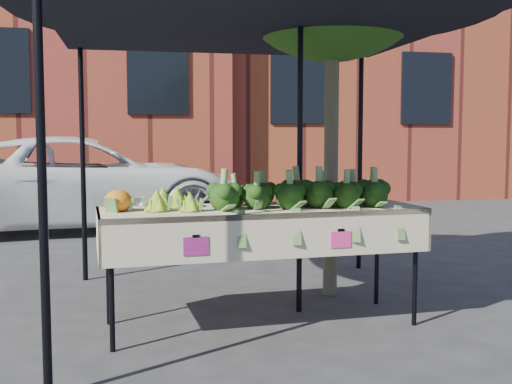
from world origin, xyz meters
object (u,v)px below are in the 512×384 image
vehicle (81,61)px  street_tree (332,90)px  canopy (255,144)px  table (261,266)px

vehicle → street_tree: bearing=-159.0°
canopy → street_tree: size_ratio=0.86×
canopy → vehicle: 5.62m
vehicle → street_tree: vehicle is taller
table → street_tree: (0.81, 0.79, 1.39)m
table → street_tree: bearing=44.2°
table → vehicle: size_ratio=0.47×
canopy → street_tree: bearing=28.0°
street_tree → canopy: bearing=-152.0°
canopy → street_tree: 1.00m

